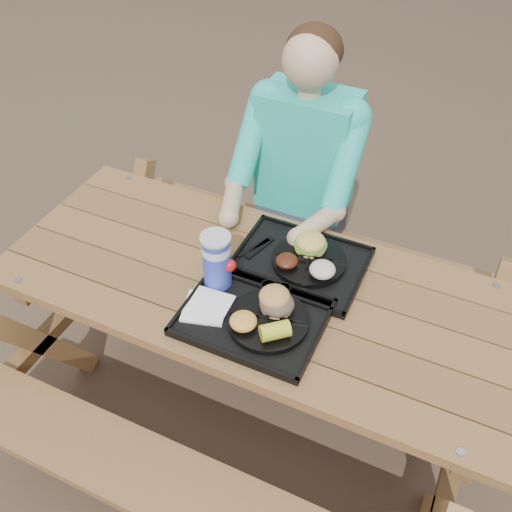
% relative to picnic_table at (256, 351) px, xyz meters
% --- Properties ---
extents(ground, '(60.00, 60.00, 0.00)m').
position_rel_picnic_table_xyz_m(ground, '(0.00, 0.00, -0.38)').
color(ground, '#999999').
rests_on(ground, ground).
extents(picnic_table, '(1.80, 1.49, 0.75)m').
position_rel_picnic_table_xyz_m(picnic_table, '(0.00, 0.00, 0.00)').
color(picnic_table, '#999999').
rests_on(picnic_table, ground).
extents(tray_near, '(0.45, 0.35, 0.02)m').
position_rel_picnic_table_xyz_m(tray_near, '(0.06, -0.15, 0.39)').
color(tray_near, black).
rests_on(tray_near, picnic_table).
extents(tray_far, '(0.45, 0.35, 0.02)m').
position_rel_picnic_table_xyz_m(tray_far, '(0.10, 0.14, 0.39)').
color(tray_far, black).
rests_on(tray_far, picnic_table).
extents(plate_near, '(0.26, 0.26, 0.02)m').
position_rel_picnic_table_xyz_m(plate_near, '(0.12, -0.16, 0.41)').
color(plate_near, black).
rests_on(plate_near, tray_near).
extents(plate_far, '(0.26, 0.26, 0.02)m').
position_rel_picnic_table_xyz_m(plate_far, '(0.13, 0.15, 0.41)').
color(plate_far, black).
rests_on(plate_far, tray_far).
extents(napkin_stack, '(0.17, 0.17, 0.02)m').
position_rel_picnic_table_xyz_m(napkin_stack, '(-0.09, -0.19, 0.40)').
color(napkin_stack, white).
rests_on(napkin_stack, tray_near).
extents(soda_cup, '(0.10, 0.10, 0.19)m').
position_rel_picnic_table_xyz_m(soda_cup, '(-0.11, -0.06, 0.49)').
color(soda_cup, '#1626A8').
rests_on(soda_cup, tray_near).
extents(condiment_bbq, '(0.05, 0.05, 0.03)m').
position_rel_picnic_table_xyz_m(condiment_bbq, '(0.06, -0.03, 0.41)').
color(condiment_bbq, black).
rests_on(condiment_bbq, tray_near).
extents(condiment_mustard, '(0.05, 0.05, 0.03)m').
position_rel_picnic_table_xyz_m(condiment_mustard, '(0.11, -0.02, 0.41)').
color(condiment_mustard, yellow).
rests_on(condiment_mustard, tray_near).
extents(sandwich, '(0.11, 0.11, 0.11)m').
position_rel_picnic_table_xyz_m(sandwich, '(0.12, -0.11, 0.47)').
color(sandwich, '#CA8F47').
rests_on(sandwich, plate_near).
extents(mac_cheese, '(0.09, 0.09, 0.04)m').
position_rel_picnic_table_xyz_m(mac_cheese, '(0.06, -0.22, 0.44)').
color(mac_cheese, '#FAB141').
rests_on(mac_cheese, plate_near).
extents(corn_cob, '(0.13, 0.13, 0.05)m').
position_rel_picnic_table_xyz_m(corn_cob, '(0.16, -0.21, 0.44)').
color(corn_cob, yellow).
rests_on(corn_cob, plate_near).
extents(cutlery_far, '(0.06, 0.14, 0.01)m').
position_rel_picnic_table_xyz_m(cutlery_far, '(-0.06, 0.15, 0.40)').
color(cutlery_far, black).
rests_on(cutlery_far, tray_far).
extents(burger, '(0.11, 0.11, 0.10)m').
position_rel_picnic_table_xyz_m(burger, '(0.12, 0.20, 0.46)').
color(burger, '#E6C051').
rests_on(burger, plate_far).
extents(baked_beans, '(0.08, 0.08, 0.04)m').
position_rel_picnic_table_xyz_m(baked_beans, '(0.07, 0.09, 0.43)').
color(baked_beans, '#4A1E0E').
rests_on(baked_beans, plate_far).
extents(potato_salad, '(0.09, 0.09, 0.05)m').
position_rel_picnic_table_xyz_m(potato_salad, '(0.20, 0.10, 0.44)').
color(potato_salad, beige).
rests_on(potato_salad, plate_far).
extents(diner, '(0.48, 0.84, 1.28)m').
position_rel_picnic_table_xyz_m(diner, '(-0.08, 0.65, 0.27)').
color(diner, '#1CC8B3').
rests_on(diner, ground).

